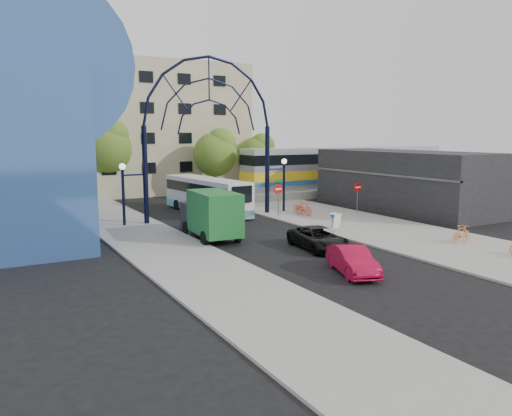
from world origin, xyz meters
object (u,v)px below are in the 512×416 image
tree_north_c (258,153)px  bike_near_a (300,207)px  bike_far_b (461,234)px  red_sedan (352,260)px  street_name_sign (279,189)px  tree_north_b (107,146)px  do_not_enter_sign (358,190)px  gateway_arch (209,105)px  bike_near_b (304,208)px  city_bus (207,195)px  tree_north_a (217,152)px  black_suv (318,238)px  stop_sign (278,192)px  green_truck (210,215)px  train_car (348,167)px  sandwich_board (335,219)px

tree_north_c → bike_near_a: size_ratio=3.45×
bike_far_b → red_sedan: bearing=94.3°
street_name_sign → tree_north_b: tree_north_b is taller
do_not_enter_sign → tree_north_b: bearing=126.7°
gateway_arch → street_name_sign: 8.38m
tree_north_c → bike_near_b: 17.78m
red_sedan → bike_far_b: red_sedan is taller
tree_north_b → red_sedan: 33.42m
street_name_sign → city_bus: size_ratio=0.27×
bike_near_b → city_bus: bearing=131.9°
bike_near_a → gateway_arch: bearing=171.0°
tree_north_a → black_suv: 24.97m
stop_sign → tree_north_a: tree_north_a is taller
street_name_sign → city_bus: bearing=136.8°
gateway_arch → tree_north_a: bearing=62.8°
city_bus → green_truck: green_truck is taller
train_car → tree_north_c: 9.95m
bike_near_a → tree_north_a: bearing=98.6°
red_sedan → gateway_arch: bearing=107.4°
street_name_sign → bike_near_b: 2.46m
sandwich_board → tree_north_b: bearing=111.6°
do_not_enter_sign → tree_north_a: tree_north_a is taller
train_car → city_bus: train_car is taller
bike_near_a → bike_near_b: 0.92m
tree_north_c → bike_near_a: 16.89m
bike_near_b → red_sedan: bearing=-123.1°
stop_sign → do_not_enter_sign: (6.20, -2.00, -0.02)m
street_name_sign → tree_north_a: 13.59m
bike_near_a → bike_far_b: 13.78m
bike_far_b → tree_north_a: bearing=0.7°
sandwich_board → bike_near_b: (1.16, 5.39, -0.07)m
train_car → red_sedan: size_ratio=6.47×
do_not_enter_sign → street_name_sign: (-5.80, 2.60, 0.15)m
sandwich_board → bike_far_b: size_ratio=0.57×
street_name_sign → bike_near_a: (1.78, -0.34, -1.52)m
red_sedan → street_name_sign: bearing=89.1°
do_not_enter_sign → tree_north_a: 16.86m
bike_near_a → bike_near_b: size_ratio=1.02×
gateway_arch → train_car: (20.00, 8.00, -5.66)m
tree_north_c → red_sedan: size_ratio=1.68×
tree_north_a → city_bus: size_ratio=0.66×
black_suv → tree_north_b: bearing=106.8°
gateway_arch → tree_north_a: gateway_arch is taller
sandwich_board → bike_near_b: bearing=77.9°
gateway_arch → black_suv: (1.06, -12.20, -7.93)m
tree_north_a → bike_far_b: 27.73m
train_car → bike_near_a: train_car is taller
gateway_arch → stop_sign: bearing=-22.6°
train_car → bike_far_b: 25.91m
train_car → red_sedan: 32.46m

